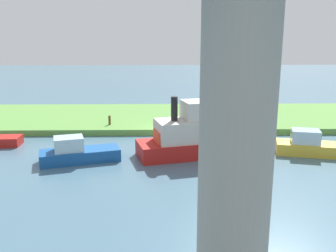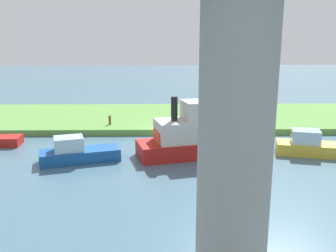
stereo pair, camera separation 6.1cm
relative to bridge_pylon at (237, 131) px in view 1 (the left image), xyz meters
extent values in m
plane|color=#476B7F|center=(1.37, -18.65, -5.09)|extent=(160.00, 160.00, 0.00)
cube|color=#5B9342|center=(1.37, -24.65, -4.84)|extent=(80.00, 12.00, 0.50)
cylinder|color=#9E998E|center=(0.00, 0.00, 0.00)|extent=(2.24, 2.24, 10.17)
cylinder|color=#2D334C|center=(-4.41, -22.09, -4.31)|extent=(0.29, 0.29, 0.55)
cylinder|color=red|center=(-4.41, -22.09, -3.74)|extent=(0.50, 0.50, 0.60)
sphere|color=tan|center=(-4.41, -22.09, -3.32)|extent=(0.24, 0.24, 0.24)
cylinder|color=brown|center=(6.62, -20.59, -4.20)|extent=(0.20, 0.20, 0.78)
cube|color=red|center=(-0.19, -13.58, -4.56)|extent=(8.34, 4.53, 1.06)
cube|color=beige|center=(-0.61, -13.69, -3.32)|extent=(6.74, 3.88, 1.41)
cube|color=beige|center=(-1.21, -13.84, -2.00)|extent=(4.34, 2.93, 1.23)
cylinder|color=black|center=(1.35, -13.18, -1.82)|extent=(0.44, 0.44, 1.59)
cube|color=#D84C2D|center=(1.86, -13.05, -3.63)|extent=(1.76, 1.89, 0.79)
cube|color=gold|center=(-8.24, -13.46, -4.69)|extent=(5.37, 2.97, 0.79)
cube|color=silver|center=(-7.59, -13.62, -3.85)|extent=(2.12, 1.84, 0.90)
cube|color=#195199|center=(7.43, -12.37, -4.70)|extent=(5.29, 3.12, 0.78)
cube|color=silver|center=(8.07, -12.18, -3.87)|extent=(2.13, 1.87, 0.89)
camera|label=1|loc=(2.24, 10.53, 2.68)|focal=39.75mm
camera|label=2|loc=(2.18, 10.53, 2.68)|focal=39.75mm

